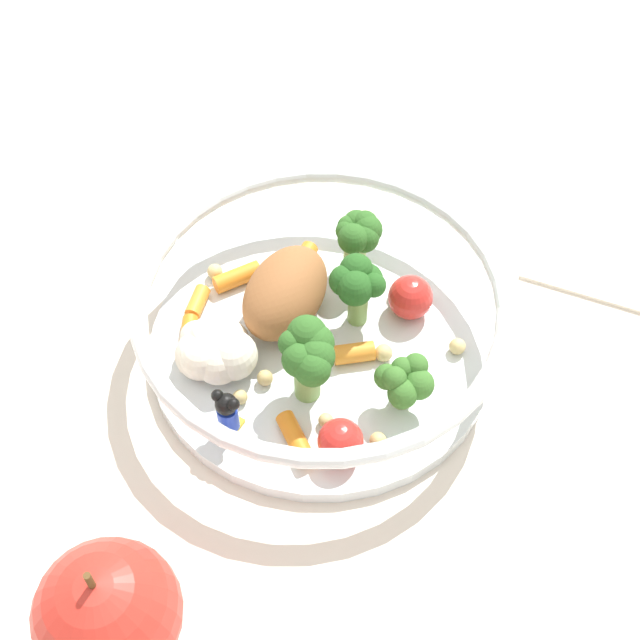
% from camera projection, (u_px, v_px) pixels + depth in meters
% --- Properties ---
extents(ground_plane, '(2.40, 2.40, 0.00)m').
position_uv_depth(ground_plane, '(312.00, 339.00, 0.57)').
color(ground_plane, silver).
extents(food_container, '(0.24, 0.24, 0.07)m').
position_uv_depth(food_container, '(310.00, 321.00, 0.54)').
color(food_container, white).
rests_on(food_container, ground_plane).
extents(loose_apple, '(0.07, 0.07, 0.09)m').
position_uv_depth(loose_apple, '(108.00, 613.00, 0.42)').
color(loose_apple, red).
rests_on(loose_apple, ground_plane).
extents(folded_napkin, '(0.16, 0.17, 0.01)m').
position_uv_depth(folded_napkin, '(623.00, 243.00, 0.62)').
color(folded_napkin, silver).
rests_on(folded_napkin, ground_plane).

